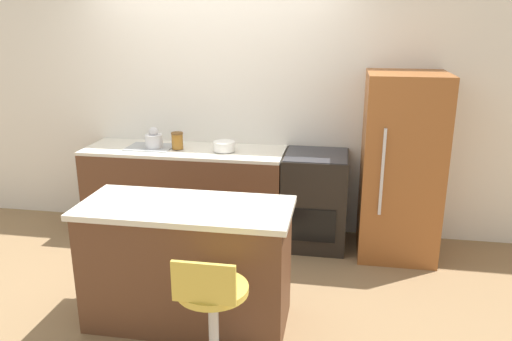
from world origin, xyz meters
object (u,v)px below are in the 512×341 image
refrigerator (401,166)px  kettle (154,139)px  oven_range (315,200)px  mixing_bowl (224,146)px  stool_chair (212,318)px

refrigerator → kettle: 2.32m
refrigerator → oven_range: bearing=176.7°
kettle → mixing_bowl: kettle is taller
oven_range → kettle: 1.65m
mixing_bowl → oven_range: bearing=1.7°
oven_range → kettle: (-1.56, -0.03, 0.53)m
stool_chair → kettle: 2.38m
oven_range → mixing_bowl: mixing_bowl is taller
kettle → mixing_bowl: bearing=0.0°
stool_chair → mixing_bowl: bearing=101.2°
refrigerator → mixing_bowl: (-1.62, 0.02, 0.11)m
refrigerator → mixing_bowl: refrigerator is taller
mixing_bowl → stool_chair: bearing=-78.8°
stool_chair → kettle: (-1.10, 2.04, 0.53)m
refrigerator → stool_chair: bearing=-121.0°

